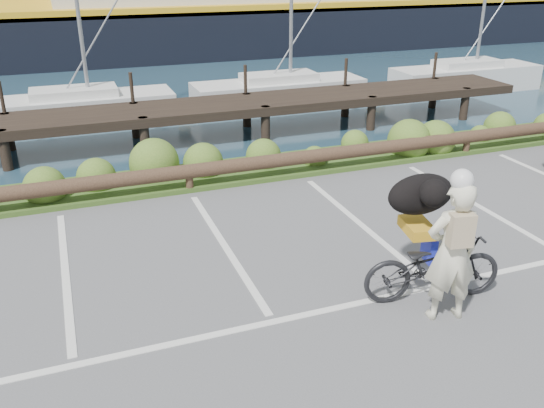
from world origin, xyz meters
The scene contains 6 objects.
ground centered at (0.00, 0.00, 0.00)m, with size 72.00×72.00×0.00m, color #535355.
vegetation_strip centered at (0.00, 5.30, 0.05)m, with size 34.00×1.60×0.10m, color #3D5B21.
log_rail centered at (0.00, 4.60, 0.00)m, with size 32.00×0.30×0.60m, color #443021, non-canonical shape.
bicycle centered at (2.34, -0.62, 0.53)m, with size 0.70×2.02×1.06m, color black.
cyclist centered at (2.25, -1.08, 1.00)m, with size 0.73×0.48×1.99m, color beige.
dog centered at (2.46, 0.01, 1.37)m, with size 1.06×0.52×0.61m, color black.
Camera 1 is at (-2.30, -6.51, 4.59)m, focal length 38.00 mm.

